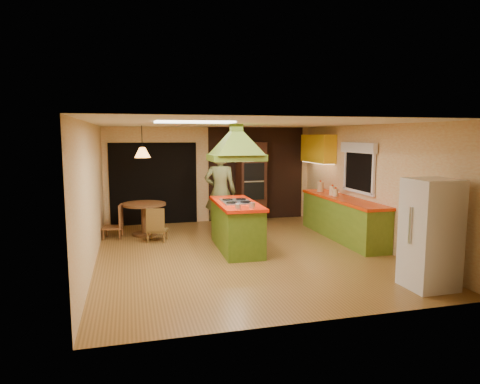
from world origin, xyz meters
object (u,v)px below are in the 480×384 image
object	(u,v)px
refrigerator	(431,234)
wall_oven	(251,182)
man	(220,192)
canister_large	(320,187)
dining_table	(144,213)
kitchen_island	(236,225)

from	to	relation	value
refrigerator	wall_oven	size ratio (longest dim) A/B	0.79
man	wall_oven	world-z (taller)	wall_oven
man	canister_large	bearing A→B (deg)	-161.27
wall_oven	canister_large	xyz separation A→B (m)	(1.39, -1.31, -0.01)
dining_table	canister_large	xyz separation A→B (m)	(4.20, -0.38, 0.51)
kitchen_island	canister_large	world-z (taller)	canister_large
kitchen_island	wall_oven	xyz separation A→B (m)	(1.07, 2.67, 0.56)
kitchen_island	wall_oven	world-z (taller)	wall_oven
refrigerator	dining_table	distance (m)	6.10
wall_oven	canister_large	size ratio (longest dim) A/B	8.96
refrigerator	dining_table	bearing A→B (deg)	130.17
wall_oven	dining_table	world-z (taller)	wall_oven
refrigerator	canister_large	distance (m)	4.22
canister_large	wall_oven	bearing A→B (deg)	136.65
man	refrigerator	world-z (taller)	man
kitchen_island	man	distance (m)	1.41
man	wall_oven	bearing A→B (deg)	-111.85
refrigerator	wall_oven	distance (m)	5.65
refrigerator	dining_table	size ratio (longest dim) A/B	1.66
kitchen_island	wall_oven	distance (m)	2.93
wall_oven	dining_table	size ratio (longest dim) A/B	2.12
kitchen_island	refrigerator	world-z (taller)	refrigerator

